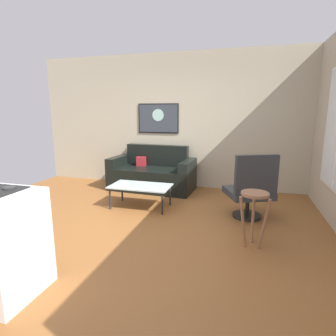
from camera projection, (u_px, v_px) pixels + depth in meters
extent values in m
cube|color=brown|center=(138.00, 231.00, 3.78)|extent=(6.40, 6.40, 0.04)
cube|color=#B3A98F|center=(180.00, 121.00, 5.78)|extent=(6.40, 0.05, 2.80)
cube|color=black|center=(152.00, 179.00, 5.68)|extent=(1.41, 0.88, 0.46)
cube|color=black|center=(157.00, 155.00, 5.88)|extent=(1.37, 0.24, 0.45)
cube|color=black|center=(119.00, 171.00, 5.90)|extent=(0.22, 0.81, 0.66)
cube|color=black|center=(188.00, 177.00, 5.41)|extent=(0.22, 0.81, 0.66)
cube|color=maroon|center=(141.00, 161.00, 5.84)|extent=(0.21, 0.13, 0.20)
cube|color=silver|center=(140.00, 186.00, 4.58)|extent=(1.01, 0.56, 0.02)
cylinder|color=#232326|center=(110.00, 199.00, 4.52)|extent=(0.03, 0.03, 0.36)
cylinder|color=#232326|center=(162.00, 204.00, 4.28)|extent=(0.03, 0.03, 0.36)
cylinder|color=#232326|center=(122.00, 191.00, 4.96)|extent=(0.03, 0.03, 0.36)
cylinder|color=#232326|center=(170.00, 195.00, 4.72)|extent=(0.03, 0.03, 0.36)
cylinder|color=black|center=(247.00, 216.00, 4.22)|extent=(0.44, 0.44, 0.04)
cylinder|color=black|center=(247.00, 203.00, 4.18)|extent=(0.06, 0.06, 0.36)
cube|color=#2E3237|center=(248.00, 193.00, 4.15)|extent=(0.81, 0.80, 0.10)
cube|color=#2E3237|center=(257.00, 175.00, 3.85)|extent=(0.61, 0.32, 0.57)
cylinder|color=#8E6144|center=(255.00, 194.00, 3.18)|extent=(0.32, 0.32, 0.03)
cylinder|color=#8E6144|center=(253.00, 217.00, 3.38)|extent=(0.04, 0.13, 0.64)
cylinder|color=#8E6144|center=(243.00, 222.00, 3.22)|extent=(0.13, 0.10, 0.64)
cylinder|color=#8E6144|center=(264.00, 224.00, 3.16)|extent=(0.13, 0.10, 0.64)
cylinder|color=#2D2D2D|center=(9.00, 188.00, 2.39)|extent=(0.11, 0.11, 0.01)
cube|color=black|center=(158.00, 118.00, 5.85)|extent=(0.90, 0.01, 0.63)
cube|color=#343B44|center=(158.00, 118.00, 5.85)|extent=(0.85, 0.02, 0.58)
cylinder|color=#A0CFC4|center=(158.00, 115.00, 5.82)|extent=(0.26, 0.01, 0.26)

